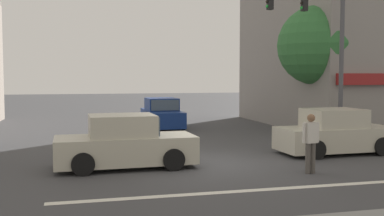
{
  "coord_description": "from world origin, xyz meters",
  "views": [
    {
      "loc": [
        -3.74,
        -13.33,
        2.7
      ],
      "look_at": [
        0.12,
        2.0,
        1.6
      ],
      "focal_mm": 42.0,
      "sensor_mm": 36.0,
      "label": 1
    }
  ],
  "objects_px": {
    "traffic_light_mast": "(320,39)",
    "sedan_waiting_far": "(125,144)",
    "sedan_crossing_leftbound": "(335,133)",
    "street_tree": "(317,46)",
    "sedan_parked_curbside": "(162,115)",
    "pedestrian_mid_crossing": "(311,140)"
  },
  "relations": [
    {
      "from": "traffic_light_mast",
      "to": "pedestrian_mid_crossing",
      "type": "distance_m",
      "value": 6.53
    },
    {
      "from": "pedestrian_mid_crossing",
      "to": "street_tree",
      "type": "bearing_deg",
      "value": 59.63
    },
    {
      "from": "street_tree",
      "to": "traffic_light_mast",
      "type": "bearing_deg",
      "value": -117.82
    },
    {
      "from": "sedan_waiting_far",
      "to": "pedestrian_mid_crossing",
      "type": "distance_m",
      "value": 5.38
    },
    {
      "from": "pedestrian_mid_crossing",
      "to": "traffic_light_mast",
      "type": "bearing_deg",
      "value": 58.09
    },
    {
      "from": "sedan_waiting_far",
      "to": "sedan_crossing_leftbound",
      "type": "bearing_deg",
      "value": 4.96
    },
    {
      "from": "sedan_parked_curbside",
      "to": "pedestrian_mid_crossing",
      "type": "xyz_separation_m",
      "value": [
        2.01,
        -12.11,
        0.24
      ]
    },
    {
      "from": "street_tree",
      "to": "sedan_parked_curbside",
      "type": "height_order",
      "value": "street_tree"
    },
    {
      "from": "street_tree",
      "to": "sedan_parked_curbside",
      "type": "bearing_deg",
      "value": 147.33
    },
    {
      "from": "sedan_crossing_leftbound",
      "to": "street_tree",
      "type": "bearing_deg",
      "value": 67.39
    },
    {
      "from": "street_tree",
      "to": "pedestrian_mid_crossing",
      "type": "height_order",
      "value": "street_tree"
    },
    {
      "from": "traffic_light_mast",
      "to": "sedan_waiting_far",
      "type": "xyz_separation_m",
      "value": [
        -7.94,
        -2.71,
        -3.46
      ]
    },
    {
      "from": "street_tree",
      "to": "pedestrian_mid_crossing",
      "type": "bearing_deg",
      "value": -120.37
    },
    {
      "from": "sedan_parked_curbside",
      "to": "street_tree",
      "type": "bearing_deg",
      "value": -32.67
    },
    {
      "from": "sedan_parked_curbside",
      "to": "sedan_crossing_leftbound",
      "type": "bearing_deg",
      "value": -64.37
    },
    {
      "from": "sedan_crossing_leftbound",
      "to": "pedestrian_mid_crossing",
      "type": "distance_m",
      "value": 3.71
    },
    {
      "from": "traffic_light_mast",
      "to": "sedan_crossing_leftbound",
      "type": "xyz_separation_m",
      "value": [
        -0.52,
        -2.07,
        -3.46
      ]
    },
    {
      "from": "traffic_light_mast",
      "to": "sedan_crossing_leftbound",
      "type": "relative_size",
      "value": 1.5
    },
    {
      "from": "sedan_waiting_far",
      "to": "pedestrian_mid_crossing",
      "type": "relative_size",
      "value": 2.48
    },
    {
      "from": "street_tree",
      "to": "sedan_waiting_far",
      "type": "height_order",
      "value": "street_tree"
    },
    {
      "from": "sedan_crossing_leftbound",
      "to": "sedan_parked_curbside",
      "type": "bearing_deg",
      "value": 115.63
    },
    {
      "from": "street_tree",
      "to": "sedan_crossing_leftbound",
      "type": "height_order",
      "value": "street_tree"
    }
  ]
}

